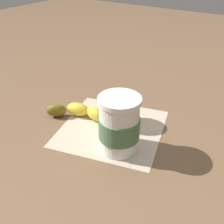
{
  "coord_description": "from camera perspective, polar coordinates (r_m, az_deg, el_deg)",
  "views": [
    {
      "loc": [
        -0.3,
        0.45,
        0.38
      ],
      "look_at": [
        0.0,
        0.0,
        0.05
      ],
      "focal_mm": 42.0,
      "sensor_mm": 36.0,
      "label": 1
    }
  ],
  "objects": [
    {
      "name": "muffin",
      "position": [
        0.66,
        1.23,
        1.25
      ],
      "size": [
        0.08,
        0.08,
        0.09
      ],
      "color": "white",
      "rests_on": "paper_napkin"
    },
    {
      "name": "paper_napkin",
      "position": [
        0.66,
        -0.0,
        -3.49
      ],
      "size": [
        0.3,
        0.3,
        0.0
      ],
      "primitive_type": "cube",
      "rotation": [
        0.0,
        0.0,
        0.25
      ],
      "color": "beige",
      "rests_on": "ground_plane"
    },
    {
      "name": "banana",
      "position": [
        0.7,
        -7.85,
        0.18
      ],
      "size": [
        0.15,
        0.09,
        0.03
      ],
      "color": "yellow",
      "rests_on": "paper_napkin"
    },
    {
      "name": "ground_plane",
      "position": [
        0.66,
        -0.0,
        -3.54
      ],
      "size": [
        3.0,
        3.0,
        0.0
      ],
      "primitive_type": "plane",
      "color": "brown"
    },
    {
      "name": "coffee_cup",
      "position": [
        0.56,
        1.57,
        -2.82
      ],
      "size": [
        0.09,
        0.09,
        0.13
      ],
      "color": "white",
      "rests_on": "paper_napkin"
    }
  ]
}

